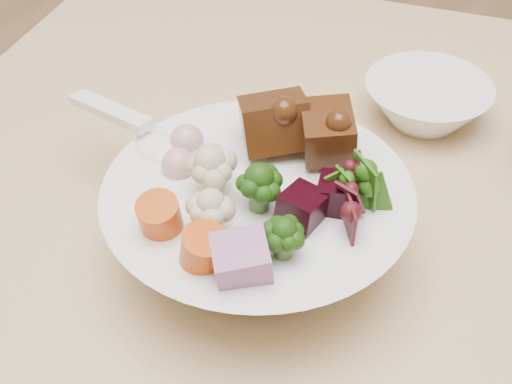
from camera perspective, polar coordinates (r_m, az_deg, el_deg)
food_bowl at (r=0.57m, az=0.38°, el=-2.07°), size 0.24×0.24×0.13m
soup_spoon at (r=0.60m, az=-8.56°, el=4.17°), size 0.15×0.06×0.03m
side_bowl at (r=0.75m, az=13.47°, el=7.01°), size 0.13×0.13×0.04m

